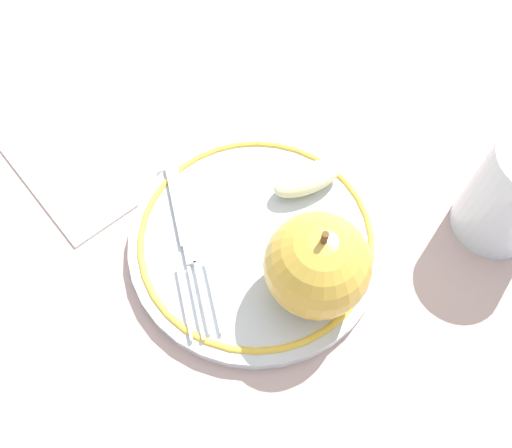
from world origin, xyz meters
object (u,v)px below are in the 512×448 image
at_px(napkin_folded, 94,158).
at_px(apple_red_whole, 317,265).
at_px(apple_slice_front, 307,179).
at_px(fork, 185,231).
at_px(plate, 256,239).

bearing_deg(napkin_folded, apple_red_whole, 101.00).
relative_size(apple_red_whole, apple_slice_front, 1.39).
height_order(apple_slice_front, napkin_folded, apple_slice_front).
height_order(fork, napkin_folded, fork).
height_order(plate, fork, fork).
xyz_separation_m(apple_slice_front, napkin_folded, (0.12, -0.18, -0.03)).
xyz_separation_m(apple_red_whole, napkin_folded, (0.05, -0.25, -0.06)).
distance_m(apple_slice_front, fork, 0.12).
bearing_deg(apple_red_whole, napkin_folded, -79.00).
xyz_separation_m(plate, apple_red_whole, (0.00, 0.07, 0.05)).
relative_size(apple_red_whole, napkin_folded, 0.64).
xyz_separation_m(apple_slice_front, fork, (0.11, -0.04, -0.01)).
bearing_deg(fork, napkin_folded, -146.75).
relative_size(plate, apple_slice_front, 3.38).
bearing_deg(plate, napkin_folded, -74.99).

